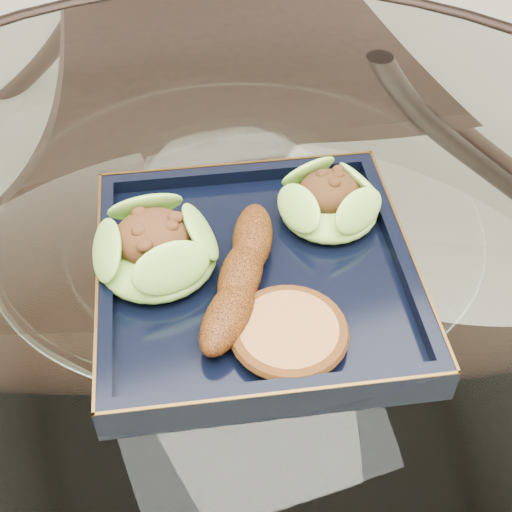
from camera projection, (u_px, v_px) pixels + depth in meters
name	position (u px, v px, depth m)	size (l,w,h in m)	color
dining_table	(241.00, 357.00, 0.78)	(1.13, 1.13, 0.77)	white
dining_chair	(225.00, 107.00, 1.24)	(0.44, 0.44, 0.94)	black
navy_plate	(256.00, 280.00, 0.62)	(0.27, 0.27, 0.02)	black
lettuce_wrap_left	(156.00, 251.00, 0.61)	(0.10, 0.10, 0.04)	#5D9A2C
lettuce_wrap_right	(329.00, 204.00, 0.65)	(0.09, 0.09, 0.03)	#659F2E
roasted_plantain	(241.00, 275.00, 0.59)	(0.17, 0.03, 0.03)	#662E0A
crumb_patty	(289.00, 334.00, 0.56)	(0.08, 0.08, 0.02)	#A27036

